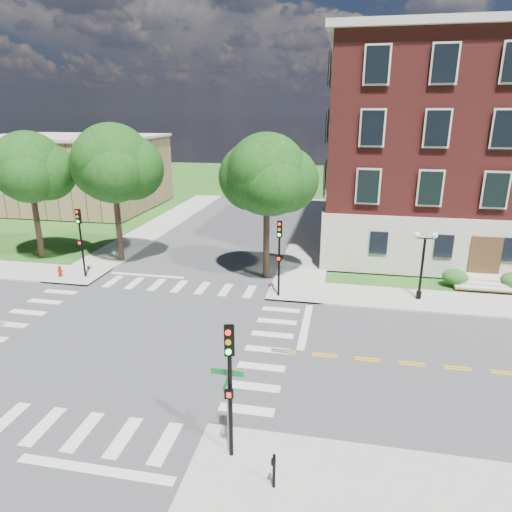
% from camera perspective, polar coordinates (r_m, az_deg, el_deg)
% --- Properties ---
extents(ground, '(160.00, 160.00, 0.00)m').
position_cam_1_polar(ground, '(24.90, -15.39, -9.69)').
color(ground, '#255116').
rests_on(ground, ground).
extents(road_ew, '(90.00, 12.00, 0.01)m').
position_cam_1_polar(road_ew, '(24.89, -15.40, -9.68)').
color(road_ew, '#3D3D3F').
rests_on(road_ew, ground).
extents(road_ns, '(12.00, 90.00, 0.01)m').
position_cam_1_polar(road_ns, '(24.89, -15.40, -9.68)').
color(road_ns, '#3D3D3F').
rests_on(road_ns, ground).
extents(sidewalk_ne, '(34.00, 34.00, 0.12)m').
position_cam_1_polar(sidewalk_ne, '(37.04, 18.14, -0.69)').
color(sidewalk_ne, '#9E9B93').
rests_on(sidewalk_ne, ground).
extents(sidewalk_nw, '(34.00, 34.00, 0.12)m').
position_cam_1_polar(sidewalk_nw, '(44.91, -24.54, 1.73)').
color(sidewalk_nw, '#9E9B93').
rests_on(sidewalk_nw, ground).
extents(crosswalk_east, '(2.20, 10.20, 0.02)m').
position_cam_1_polar(crosswalk_east, '(22.82, 1.41, -11.66)').
color(crosswalk_east, silver).
rests_on(crosswalk_east, ground).
extents(stop_bar_east, '(0.40, 5.50, 0.00)m').
position_cam_1_polar(stop_bar_east, '(25.29, 6.20, -8.67)').
color(stop_bar_east, silver).
rests_on(stop_bar_east, ground).
extents(secondary_building, '(20.40, 15.40, 8.30)m').
position_cam_1_polar(secondary_building, '(59.70, -22.30, 9.76)').
color(secondary_building, olive).
rests_on(secondary_building, ground).
extents(tree_b, '(5.35, 5.35, 9.72)m').
position_cam_1_polar(tree_b, '(38.76, -26.51, 9.89)').
color(tree_b, black).
rests_on(tree_b, ground).
extents(tree_c, '(5.80, 5.80, 10.32)m').
position_cam_1_polar(tree_c, '(35.48, -17.48, 10.96)').
color(tree_c, black).
rests_on(tree_c, ground).
extents(tree_d, '(5.42, 5.42, 9.80)m').
position_cam_1_polar(tree_d, '(30.35, 1.36, 10.13)').
color(tree_d, black).
rests_on(tree_d, ground).
extents(traffic_signal_se, '(0.37, 0.43, 4.80)m').
position_cam_1_polar(traffic_signal_se, '(14.95, -3.30, -14.69)').
color(traffic_signal_se, black).
rests_on(traffic_signal_se, ground).
extents(traffic_signal_ne, '(0.36, 0.41, 4.80)m').
position_cam_1_polar(traffic_signal_ne, '(27.74, 2.92, 0.91)').
color(traffic_signal_ne, black).
rests_on(traffic_signal_ne, ground).
extents(traffic_signal_nw, '(0.33, 0.36, 4.80)m').
position_cam_1_polar(traffic_signal_nw, '(33.25, -21.11, 2.57)').
color(traffic_signal_nw, black).
rests_on(traffic_signal_nw, ground).
extents(twin_lamp_west, '(1.36, 0.36, 4.23)m').
position_cam_1_polar(twin_lamp_west, '(29.23, 20.11, -0.66)').
color(twin_lamp_west, black).
rests_on(twin_lamp_west, ground).
extents(street_sign_pole, '(1.10, 1.10, 3.10)m').
position_cam_1_polar(street_sign_pole, '(15.66, -3.51, -16.86)').
color(street_sign_pole, gray).
rests_on(street_sign_pole, ground).
extents(push_button_post, '(0.14, 0.21, 1.20)m').
position_cam_1_polar(push_button_post, '(15.29, 2.25, -25.12)').
color(push_button_post, black).
rests_on(push_button_post, ground).
extents(fire_hydrant, '(0.35, 0.35, 0.75)m').
position_cam_1_polar(fire_hydrant, '(34.70, -23.29, -1.79)').
color(fire_hydrant, '#9D150C').
rests_on(fire_hydrant, ground).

